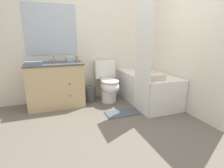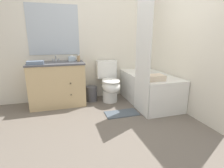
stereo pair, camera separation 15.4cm
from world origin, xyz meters
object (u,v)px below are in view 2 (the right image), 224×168
at_px(vanity_cabinet, 58,83).
at_px(toilet, 109,83).
at_px(bath_towel_folded, 155,78).
at_px(tissue_box, 72,59).
at_px(wastebasket, 91,94).
at_px(sink_faucet, 56,59).
at_px(hand_towel_folded, 35,63).
at_px(bath_mat, 122,113).
at_px(bathtub, 149,89).
at_px(soap_dispenser, 79,58).

bearing_deg(vanity_cabinet, toilet, -4.69).
bearing_deg(toilet, bath_towel_folded, -53.49).
bearing_deg(toilet, tissue_box, 160.36).
relative_size(wastebasket, bath_towel_folded, 1.01).
xyz_separation_m(sink_faucet, tissue_box, (0.30, -0.04, 0.01)).
distance_m(sink_faucet, hand_towel_folded, 0.49).
distance_m(sink_faucet, bath_mat, 1.65).
bearing_deg(bathtub, hand_towel_folded, 172.94).
height_order(wastebasket, bath_towel_folded, bath_towel_folded).
bearing_deg(bath_mat, vanity_cabinet, 143.06).
bearing_deg(bath_towel_folded, wastebasket, 136.73).
height_order(toilet, bath_towel_folded, toilet).
height_order(vanity_cabinet, bath_towel_folded, vanity_cabinet).
relative_size(bathtub, wastebasket, 4.46).
bearing_deg(soap_dispenser, toilet, -13.15).
bearing_deg(wastebasket, toilet, -16.05).
bearing_deg(bathtub, wastebasket, 158.41).
bearing_deg(hand_towel_folded, bathtub, -7.06).
bearing_deg(hand_towel_folded, bath_mat, -24.52).
xyz_separation_m(tissue_box, bath_mat, (0.72, -0.94, -0.86)).
bearing_deg(hand_towel_folded, tissue_box, 26.82).
height_order(bathtub, bath_towel_folded, bath_towel_folded).
bearing_deg(sink_faucet, bath_mat, -43.53).
relative_size(soap_dispenser, bath_towel_folded, 0.46).
distance_m(tissue_box, soap_dispenser, 0.17).
height_order(toilet, bathtub, toilet).
distance_m(soap_dispenser, bath_towel_folded, 1.49).
xyz_separation_m(wastebasket, tissue_box, (-0.34, 0.15, 0.71)).
distance_m(bathtub, soap_dispenser, 1.50).
relative_size(hand_towel_folded, bath_towel_folded, 0.89).
distance_m(vanity_cabinet, wastebasket, 0.70).
relative_size(vanity_cabinet, bathtub, 0.74).
height_order(sink_faucet, bathtub, sink_faucet).
height_order(toilet, bath_mat, toilet).
relative_size(toilet, tissue_box, 6.02).
relative_size(bathtub, bath_mat, 2.42).
xyz_separation_m(bathtub, tissue_box, (-1.42, 0.57, 0.58)).
xyz_separation_m(vanity_cabinet, hand_towel_folded, (-0.33, -0.15, 0.43)).
bearing_deg(bath_towel_folded, vanity_cabinet, 151.52).
xyz_separation_m(vanity_cabinet, tissue_box, (0.30, 0.17, 0.44)).
bearing_deg(soap_dispenser, bath_towel_folded, -38.24).
bearing_deg(tissue_box, hand_towel_folded, -153.18).
bearing_deg(toilet, bath_mat, -87.90).
relative_size(bathtub, hand_towel_folded, 5.02).
distance_m(bathtub, wastebasket, 1.17).
xyz_separation_m(vanity_cabinet, bathtub, (1.73, -0.41, -0.13)).
bearing_deg(vanity_cabinet, wastebasket, 1.82).
height_order(bath_towel_folded, bath_mat, bath_towel_folded).
relative_size(bathtub, soap_dispenser, 9.75).
distance_m(sink_faucet, soap_dispenser, 0.45).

